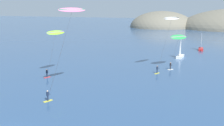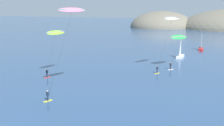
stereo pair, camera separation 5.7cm
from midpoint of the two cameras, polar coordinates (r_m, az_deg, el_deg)
headland_island at (r=195.59m, az=19.67°, el=6.73°), size 103.61×57.58×25.26m
sailboat_near at (r=80.31m, az=13.78°, el=1.52°), size 1.68×5.93×5.70m
sailboat_far at (r=95.24m, az=17.66°, el=2.84°), size 1.77×5.94×5.70m
kitesurfer_lime at (r=58.34m, az=-11.49°, el=5.34°), size 2.32×6.05×9.30m
kitesurfer_pink at (r=44.58m, az=-8.50°, el=9.09°), size 3.72×8.55×13.98m
kitesurfer_white at (r=62.50m, az=11.82°, el=7.98°), size 4.03×7.86×11.86m
kitesurfer_green at (r=65.15m, az=13.30°, el=4.73°), size 4.01×5.08×7.81m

